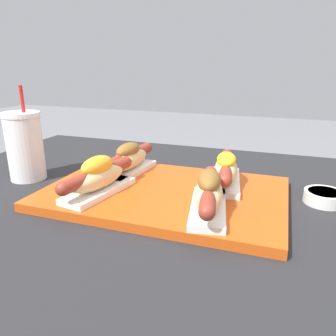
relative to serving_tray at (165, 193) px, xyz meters
The scene contains 7 objects.
serving_tray is the anchor object (origin of this frame).
hot_dog_0 0.14m from the serving_tray, 150.78° to the right, with size 0.09×0.21×0.08m.
hot_dog_1 0.14m from the serving_tray, 34.04° to the right, with size 0.09×0.21×0.07m.
hot_dog_2 0.14m from the serving_tray, 149.20° to the left, with size 0.08×0.21×0.07m.
hot_dog_3 0.14m from the serving_tray, 31.76° to the left, with size 0.08×0.21×0.07m.
sauce_bowl 0.32m from the serving_tray, 14.19° to the left, with size 0.08×0.08×0.02m.
drink_cup 0.36m from the serving_tray, behind, with size 0.09×0.09×0.22m.
Camera 1 is at (0.17, -0.60, 1.02)m, focal length 35.00 mm.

